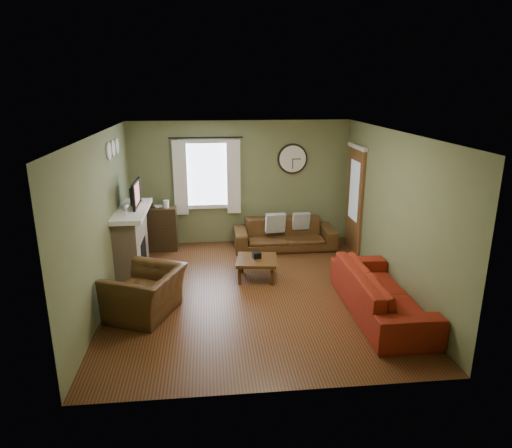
{
  "coord_description": "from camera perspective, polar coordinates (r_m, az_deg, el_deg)",
  "views": [
    {
      "loc": [
        -0.66,
        -6.88,
        3.28
      ],
      "look_at": [
        0.1,
        0.4,
        1.05
      ],
      "focal_mm": 32.0,
      "sensor_mm": 36.0,
      "label": 1
    }
  ],
  "objects": [
    {
      "name": "curtain_left",
      "position": [
        9.55,
        -9.44,
        5.67
      ],
      "size": [
        0.28,
        0.04,
        1.55
      ],
      "primitive_type": "cube",
      "color": "white",
      "rests_on": "wall_back"
    },
    {
      "name": "curtain_rod",
      "position": [
        9.41,
        -6.29,
        10.68
      ],
      "size": [
        0.03,
        0.03,
        1.5
      ],
      "primitive_type": "cylinder",
      "color": "black",
      "rests_on": "wall_back"
    },
    {
      "name": "sofa_brown",
      "position": [
        9.54,
        3.58,
        -1.26
      ],
      "size": [
        2.09,
        0.82,
        0.61
      ],
      "primitive_type": "imported",
      "color": "#452C15",
      "rests_on": "floor"
    },
    {
      "name": "window_pane",
      "position": [
        9.62,
        -6.14,
        6.19
      ],
      "size": [
        1.0,
        0.02,
        1.3
      ],
      "primitive_type": null,
      "color": "silver",
      "rests_on": "wall_back"
    },
    {
      "name": "curtain_right",
      "position": [
        9.55,
        -2.81,
        5.87
      ],
      "size": [
        0.28,
        0.04,
        1.55
      ],
      "primitive_type": "cube",
      "color": "white",
      "rests_on": "wall_back"
    },
    {
      "name": "mantel",
      "position": [
        8.43,
        -15.4,
        1.61
      ],
      "size": [
        0.58,
        1.6,
        0.08
      ],
      "primitive_type": "cube",
      "color": "white",
      "rests_on": "fireplace"
    },
    {
      "name": "armchair",
      "position": [
        7.0,
        -13.63,
        -8.36
      ],
      "size": [
        1.27,
        1.34,
        0.69
      ],
      "primitive_type": "imported",
      "rotation": [
        0.0,
        0.0,
        -1.97
      ],
      "color": "#452C15",
      "rests_on": "floor"
    },
    {
      "name": "wall_right",
      "position": [
        7.75,
        16.73,
        1.41
      ],
      "size": [
        0.0,
        5.2,
        2.6
      ],
      "primitive_type": "cube",
      "color": "#6A7449",
      "rests_on": "ground"
    },
    {
      "name": "pillow_right",
      "position": [
        9.63,
        5.66,
        0.38
      ],
      "size": [
        0.36,
        0.14,
        0.35
      ],
      "primitive_type": "cube",
      "rotation": [
        0.0,
        0.0,
        0.09
      ],
      "color": "#9EA4A2",
      "rests_on": "sofa_brown"
    },
    {
      "name": "wine_glass_b",
      "position": [
        7.96,
        -15.83,
        1.72
      ],
      "size": [
        0.07,
        0.07,
        0.2
      ],
      "primitive_type": null,
      "color": "white",
      "rests_on": "mantel"
    },
    {
      "name": "coffee_table",
      "position": [
        8.08,
        0.06,
        -5.58
      ],
      "size": [
        0.78,
        0.78,
        0.37
      ],
      "primitive_type": null,
      "rotation": [
        0.0,
        0.0,
        -0.14
      ],
      "color": "#442810",
      "rests_on": "floor"
    },
    {
      "name": "firebox",
      "position": [
        8.65,
        -13.92,
        -3.72
      ],
      "size": [
        0.04,
        0.6,
        0.55
      ],
      "primitive_type": "cube",
      "color": "black",
      "rests_on": "fireplace"
    },
    {
      "name": "wall_back",
      "position": [
        9.7,
        -1.95,
        5.16
      ],
      "size": [
        4.6,
        0.0,
        2.6
      ],
      "primitive_type": "cube",
      "color": "#6A7449",
      "rests_on": "ground"
    },
    {
      "name": "sofa_red",
      "position": [
        7.09,
        15.35,
        -8.22
      ],
      "size": [
        0.91,
        2.32,
        0.68
      ],
      "primitive_type": "imported",
      "rotation": [
        0.0,
        0.0,
        1.57
      ],
      "color": "maroon",
      "rests_on": "floor"
    },
    {
      "name": "ceiling",
      "position": [
        6.94,
        -0.49,
        11.33
      ],
      "size": [
        4.6,
        5.2,
        0.0
      ],
      "primitive_type": "cube",
      "color": "white",
      "rests_on": "ground"
    },
    {
      "name": "wall_clock",
      "position": [
        9.7,
        4.6,
        8.12
      ],
      "size": [
        0.64,
        0.06,
        0.64
      ],
      "primitive_type": null,
      "color": "white",
      "rests_on": "wall_back"
    },
    {
      "name": "wine_glass_a",
      "position": [
        7.87,
        -15.93,
        1.56
      ],
      "size": [
        0.07,
        0.07,
        0.2
      ],
      "primitive_type": null,
      "color": "white",
      "rests_on": "mantel"
    },
    {
      "name": "wall_front",
      "position": [
        4.76,
        2.6,
        -7.63
      ],
      "size": [
        4.6,
        0.0,
        2.6
      ],
      "primitive_type": "cube",
      "color": "#6A7449",
      "rests_on": "ground"
    },
    {
      "name": "door",
      "position": [
        9.47,
        12.25,
        2.94
      ],
      "size": [
        0.05,
        0.9,
        2.1
      ],
      "primitive_type": "cube",
      "color": "brown",
      "rests_on": "floor"
    },
    {
      "name": "pillow_left",
      "position": [
        9.45,
        2.44,
        0.13
      ],
      "size": [
        0.41,
        0.16,
        0.4
      ],
      "primitive_type": "cube",
      "rotation": [
        0.0,
        0.0,
        0.1
      ],
      "color": "#9EA4A2",
      "rests_on": "sofa_brown"
    },
    {
      "name": "wall_left",
      "position": [
        7.34,
        -18.63,
        0.39
      ],
      "size": [
        0.0,
        5.2,
        2.6
      ],
      "primitive_type": "cube",
      "color": "#6A7449",
      "rests_on": "ground"
    },
    {
      "name": "tissue_box",
      "position": [
        8.04,
        0.08,
        -4.05
      ],
      "size": [
        0.16,
        0.16,
        0.11
      ],
      "primitive_type": "cube",
      "rotation": [
        0.0,
        0.0,
        0.18
      ],
      "color": "black",
      "rests_on": "coffee_table"
    },
    {
      "name": "book",
      "position": [
        9.5,
        -12.57,
        2.39
      ],
      "size": [
        0.2,
        0.24,
        0.02
      ],
      "primitive_type": "imported",
      "rotation": [
        0.0,
        0.0,
        0.25
      ],
      "color": "#442810",
      "rests_on": "bookshelf"
    },
    {
      "name": "medallion_left",
      "position": [
        7.91,
        -17.93,
        8.66
      ],
      "size": [
        0.28,
        0.28,
        0.03
      ],
      "primitive_type": "cylinder",
      "color": "white",
      "rests_on": "wall_left"
    },
    {
      "name": "floor",
      "position": [
        7.65,
        -0.44,
        -8.45
      ],
      "size": [
        4.6,
        5.2,
        0.0
      ],
      "primitive_type": "cube",
      "color": "#4F2B16",
      "rests_on": "ground"
    },
    {
      "name": "medallion_mid",
      "position": [
        8.25,
        -17.46,
        9.01
      ],
      "size": [
        0.28,
        0.28,
        0.03
      ],
      "primitive_type": "cylinder",
      "color": "white",
      "rests_on": "wall_left"
    },
    {
      "name": "fireplace",
      "position": [
        8.6,
        -15.29,
        -2.19
      ],
      "size": [
        0.4,
        1.4,
        1.1
      ],
      "primitive_type": "cube",
      "color": "tan",
      "rests_on": "floor"
    },
    {
      "name": "tv_screen",
      "position": [
        8.49,
        -14.72,
        3.66
      ],
      "size": [
        0.02,
        0.62,
        0.36
      ],
      "primitive_type": "cube",
      "color": "#994C3F",
      "rests_on": "mantel"
    },
    {
      "name": "bookshelf",
      "position": [
        9.57,
        -12.12,
        -0.63
      ],
      "size": [
        0.76,
        0.32,
        0.9
      ],
      "primitive_type": null,
      "color": "black",
      "rests_on": "floor"
    },
    {
      "name": "tv",
      "position": [
        8.51,
        -15.22,
        3.27
      ],
      "size": [
        0.08,
        0.6,
        0.35
      ],
      "primitive_type": "imported",
      "rotation": [
        0.0,
        0.0,
        1.57
      ],
      "color": "black",
      "rests_on": "mantel"
    },
    {
      "name": "medallion_right",
      "position": [
        8.59,
        -17.02,
        9.34
      ],
      "size": [
        0.28,
        0.28,
        0.03
      ],
      "primitive_type": "cylinder",
      "color": "white",
      "rests_on": "wall_left"
    }
  ]
}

